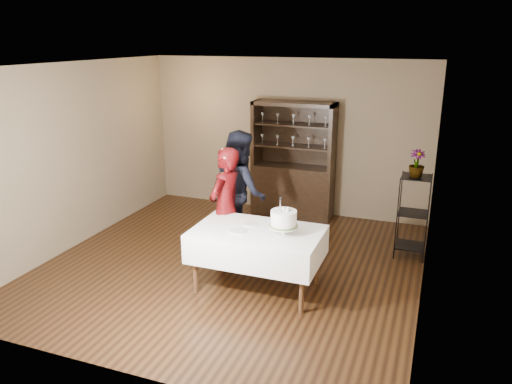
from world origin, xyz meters
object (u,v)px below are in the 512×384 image
china_hutch (293,179)px  woman (226,208)px  man (241,191)px  cake_table (257,244)px  plant_etagere (413,213)px  cake (284,220)px  potted_plant (417,164)px

china_hutch → woman: china_hutch is taller
china_hutch → woman: bearing=-97.0°
man → woman: bearing=144.9°
china_hutch → cake_table: 2.78m
plant_etagere → cake_table: (-1.72, -1.71, -0.05)m
man → cake: (1.00, -1.09, 0.08)m
man → potted_plant: (2.36, 0.61, 0.48)m
cake_table → woman: woman is taller
cake_table → man: 1.29m
woman → man: bearing=-168.0°
potted_plant → china_hutch: bearing=152.4°
china_hutch → cake_table: size_ratio=1.27×
cake_table → cake: 0.51m
cake → cake_table: bearing=176.5°
plant_etagere → potted_plant: (-0.01, -0.03, 0.72)m
woman → potted_plant: woman is taller
plant_etagere → cake_table: 2.42m
woman → cake_table: bearing=62.6°
man → cake: bearing=-174.4°
cake → potted_plant: bearing=51.2°
china_hutch → man: size_ratio=1.12×
plant_etagere → cake: (-1.38, -1.73, 0.32)m
man → potted_plant: man is taller
plant_etagere → woman: 2.66m
plant_etagere → potted_plant: bearing=-116.6°
man → plant_etagere: bearing=-111.8°
plant_etagere → man: 2.47m
cake_table → cake: cake is taller
woman → cake: woman is taller
potted_plant → cake: bearing=-128.8°
china_hutch → woman: size_ratio=1.20×
woman → man: (-0.02, 0.58, 0.06)m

